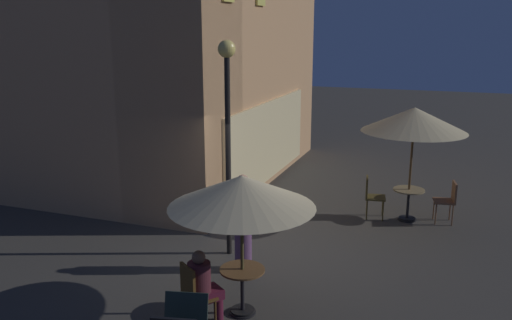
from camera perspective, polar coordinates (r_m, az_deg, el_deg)
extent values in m
plane|color=#3B3731|center=(9.81, -0.94, -11.09)|extent=(60.00, 60.00, 0.00)
cube|color=tan|center=(14.62, -2.02, 12.22)|extent=(8.51, 2.05, 7.42)
cube|color=tan|center=(13.52, -20.55, 11.22)|extent=(2.05, 8.51, 7.42)
cube|color=beige|center=(14.14, 1.40, 2.12)|extent=(5.96, 0.08, 2.10)
cylinder|color=black|center=(9.64, -3.02, 0.18)|extent=(0.10, 0.10, 3.72)
sphere|color=#FBDD6C|center=(9.36, -3.17, 11.87)|extent=(0.31, 0.31, 0.31)
cylinder|color=black|center=(12.35, 15.95, -6.17)|extent=(0.40, 0.40, 0.03)
cylinder|color=black|center=(12.25, 16.06, -4.72)|extent=(0.06, 0.06, 0.69)
cylinder|color=olive|center=(12.14, 16.17, -3.11)|extent=(0.68, 0.68, 0.03)
cylinder|color=black|center=(8.28, -1.46, -16.05)|extent=(0.40, 0.40, 0.03)
cylinder|color=black|center=(8.12, -1.47, -14.04)|extent=(0.06, 0.06, 0.69)
cylinder|color=brown|center=(7.96, -1.49, -11.76)|extent=(0.67, 0.67, 0.03)
cylinder|color=black|center=(12.35, 15.96, -6.10)|extent=(0.36, 0.36, 0.06)
cylinder|color=#4C351C|center=(12.00, 16.34, -0.65)|extent=(0.05, 0.05, 2.49)
cone|color=tan|center=(11.79, 16.69, 4.20)|extent=(2.24, 2.24, 0.52)
cylinder|color=black|center=(8.27, -1.46, -15.96)|extent=(0.36, 0.36, 0.06)
cylinder|color=#463F20|center=(7.81, -1.51, -9.47)|extent=(0.05, 0.05, 2.10)
cone|color=tan|center=(7.51, -1.55, -3.40)|extent=(2.13, 2.13, 0.47)
cylinder|color=brown|center=(12.19, 18.82, -5.56)|extent=(0.03, 0.03, 0.47)
cylinder|color=brown|center=(12.51, 18.61, -5.03)|extent=(0.03, 0.03, 0.47)
cylinder|color=brown|center=(12.25, 20.42, -5.60)|extent=(0.03, 0.03, 0.47)
cylinder|color=brown|center=(12.57, 20.18, -5.08)|extent=(0.03, 0.03, 0.47)
cube|color=brown|center=(12.30, 19.60, -4.20)|extent=(0.50, 0.50, 0.03)
cube|color=brown|center=(12.27, 20.59, -3.21)|extent=(0.43, 0.11, 0.42)
cylinder|color=#4E411C|center=(12.41, 13.49, -4.85)|extent=(0.03, 0.03, 0.46)
cylinder|color=#4E411C|center=(12.08, 13.53, -5.38)|extent=(0.03, 0.03, 0.46)
cylinder|color=#4E411C|center=(12.40, 11.86, -4.78)|extent=(0.03, 0.03, 0.46)
cylinder|color=#4E411C|center=(12.07, 11.86, -5.31)|extent=(0.03, 0.03, 0.46)
cube|color=#4E411C|center=(12.16, 12.75, -3.96)|extent=(0.50, 0.50, 0.04)
cube|color=#4E411C|center=(12.09, 11.86, -2.84)|extent=(0.44, 0.11, 0.44)
cylinder|color=#543817|center=(8.05, -5.56, -15.30)|extent=(0.03, 0.03, 0.46)
cylinder|color=#543817|center=(7.81, -4.40, -16.27)|extent=(0.03, 0.03, 0.46)
cylinder|color=#543817|center=(7.93, -7.65, -15.87)|extent=(0.03, 0.03, 0.46)
cube|color=#543817|center=(7.75, -6.09, -14.50)|extent=(0.55, 0.55, 0.04)
cube|color=#543817|center=(7.55, -7.36, -13.04)|extent=(0.26, 0.34, 0.50)
cube|color=#4D1527|center=(7.80, -5.15, -14.15)|extent=(0.48, 0.48, 0.14)
cylinder|color=#4D1527|center=(7.98, -4.07, -15.42)|extent=(0.14, 0.14, 0.49)
cylinder|color=#461C24|center=(7.62, -6.14, -12.71)|extent=(0.33, 0.33, 0.51)
sphere|color=brown|center=(7.47, -6.21, -10.38)|extent=(0.19, 0.19, 0.19)
cylinder|color=#634066|center=(9.38, -1.39, -9.00)|extent=(0.30, 0.30, 1.00)
cylinder|color=#5E3260|center=(9.10, -1.42, -4.50)|extent=(0.35, 0.35, 0.55)
sphere|color=#946951|center=(8.99, -1.43, -2.25)|extent=(0.21, 0.21, 0.21)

